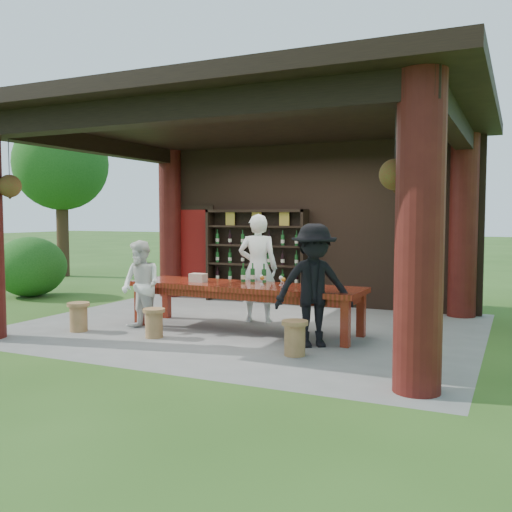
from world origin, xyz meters
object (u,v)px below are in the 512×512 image
at_px(napkin_basket, 198,278).
at_px(guest_man, 314,285).
at_px(stool_near_left, 154,322).
at_px(host, 258,268).
at_px(stool_near_right, 295,337).
at_px(wine_shelf, 256,256).
at_px(tasting_table, 245,291).
at_px(stool_far_left, 79,316).
at_px(guest_woman, 141,286).

bearing_deg(napkin_basket, guest_man, -13.44).
bearing_deg(stool_near_left, host, 64.52).
height_order(stool_near_right, guest_man, guest_man).
distance_m(stool_near_right, host, 2.55).
relative_size(stool_near_right, napkin_basket, 1.79).
bearing_deg(guest_man, wine_shelf, 93.48).
bearing_deg(stool_near_left, guest_man, 11.02).
height_order(tasting_table, guest_man, guest_man).
relative_size(stool_far_left, guest_man, 0.27).
distance_m(host, guest_man, 2.04).
bearing_deg(stool_far_left, tasting_table, 26.01).
relative_size(stool_near_right, stool_far_left, 1.01).
bearing_deg(guest_man, stool_near_left, 158.24).
xyz_separation_m(tasting_table, guest_man, (1.36, -0.58, 0.23)).
bearing_deg(stool_near_right, stool_near_left, 176.57).
height_order(host, guest_man, host).
bearing_deg(guest_man, guest_woman, 149.12).
height_order(guest_woman, napkin_basket, guest_woman).
distance_m(guest_man, napkin_basket, 2.25).
height_order(tasting_table, host, host).
distance_m(tasting_table, guest_man, 1.50).
xyz_separation_m(tasting_table, napkin_basket, (-0.82, -0.06, 0.18)).
bearing_deg(tasting_table, guest_woman, -155.88).
relative_size(host, napkin_basket, 7.18).
relative_size(stool_near_left, stool_far_left, 0.96).
height_order(tasting_table, stool_near_left, tasting_table).
relative_size(guest_woman, napkin_basket, 5.56).
relative_size(host, guest_woman, 1.29).
xyz_separation_m(tasting_table, stool_far_left, (-2.38, -1.16, -0.39)).
xyz_separation_m(stool_near_left, stool_far_left, (-1.36, -0.11, 0.01)).
bearing_deg(napkin_basket, stool_near_right, -27.81).
xyz_separation_m(wine_shelf, host, (0.95, -1.95, -0.06)).
distance_m(wine_shelf, guest_woman, 3.47).
xyz_separation_m(guest_woman, guest_man, (2.88, 0.10, 0.14)).
relative_size(tasting_table, stool_far_left, 8.36).
bearing_deg(wine_shelf, guest_man, -53.73).
bearing_deg(stool_near_left, guest_woman, 143.74).
height_order(tasting_table, stool_far_left, tasting_table).
bearing_deg(wine_shelf, stool_near_left, -88.97).
relative_size(stool_near_right, host, 0.25).
relative_size(wine_shelf, guest_man, 1.29).
distance_m(guest_woman, guest_man, 2.88).
height_order(stool_near_left, guest_woman, guest_woman).
bearing_deg(stool_near_left, stool_far_left, -175.21).
xyz_separation_m(host, guest_man, (1.50, -1.38, -0.07)).
bearing_deg(wine_shelf, stool_far_left, -108.32).
distance_m(wine_shelf, stool_far_left, 4.19).
relative_size(stool_far_left, guest_woman, 0.32).
relative_size(guest_man, napkin_basket, 6.65).
distance_m(tasting_table, stool_near_left, 1.51).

